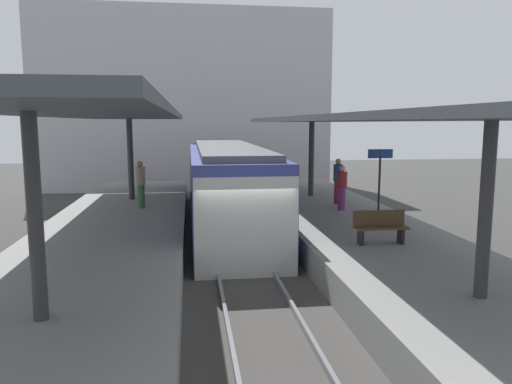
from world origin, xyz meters
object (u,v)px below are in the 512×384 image
passenger_far_end (141,184)px  passenger_near_bench (338,180)px  passenger_mid_platform (342,187)px  commuter_train (227,186)px  platform_sign (380,166)px  platform_bench (380,226)px

passenger_far_end → passenger_near_bench: bearing=-0.5°
passenger_mid_platform → passenger_far_end: bearing=169.0°
passenger_near_bench → passenger_far_end: passenger_near_bench is taller
commuter_train → platform_sign: commuter_train is taller
platform_bench → passenger_far_end: bearing=136.7°
platform_sign → passenger_near_bench: (-1.03, 1.64, -0.70)m
passenger_near_bench → passenger_far_end: 7.51m
platform_sign → passenger_far_end: platform_sign is taller
platform_bench → passenger_far_end: size_ratio=0.80×
passenger_near_bench → passenger_mid_platform: 1.36m
platform_bench → platform_sign: bearing=68.7°
platform_sign → passenger_far_end: bearing=168.7°
commuter_train → platform_bench: (3.52, -6.69, -0.26)m
commuter_train → platform_sign: bearing=-21.2°
passenger_near_bench → passenger_mid_platform: passenger_near_bench is taller
commuter_train → passenger_mid_platform: (4.04, -1.77, 0.11)m
platform_sign → passenger_near_bench: bearing=122.1°
platform_sign → passenger_mid_platform: 1.54m
platform_bench → platform_sign: size_ratio=0.63×
platform_sign → platform_bench: bearing=-111.3°
passenger_near_bench → passenger_far_end: (-7.51, 0.07, -0.01)m
passenger_far_end → platform_bench: bearing=-43.3°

